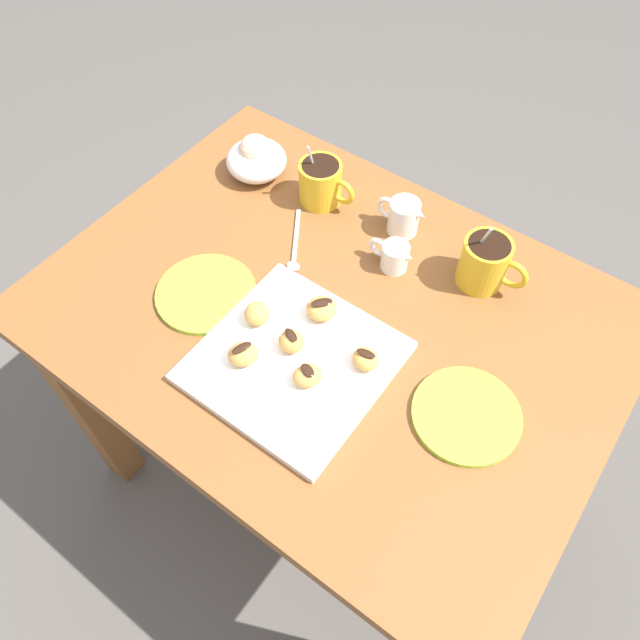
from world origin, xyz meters
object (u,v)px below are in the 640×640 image
(ice_cream_bowl, at_px, (256,158))
(beignet_0, at_px, (293,342))
(saucer_lime_right, at_px, (466,415))
(beignet_4, at_px, (366,359))
(chocolate_sauce_pitcher, at_px, (394,255))
(saucer_lime_left, at_px, (206,293))
(pastry_plate_square, at_px, (294,361))
(coffee_mug_mustard_right, at_px, (485,262))
(beignet_3, at_px, (257,313))
(cream_pitcher_white, at_px, (405,216))
(beignet_5, at_px, (321,308))
(coffee_mug_mustard_left, at_px, (321,182))
(beignet_1, at_px, (243,354))
(dining_table, at_px, (328,352))
(beignet_2, at_px, (308,376))

(ice_cream_bowl, relative_size, beignet_0, 2.89)
(saucer_lime_right, distance_m, beignet_4, 0.18)
(chocolate_sauce_pitcher, relative_size, saucer_lime_left, 0.50)
(pastry_plate_square, relative_size, chocolate_sauce_pitcher, 3.29)
(coffee_mug_mustard_right, height_order, beignet_3, coffee_mug_mustard_right)
(cream_pitcher_white, distance_m, beignet_4, 0.33)
(coffee_mug_mustard_right, height_order, beignet_5, coffee_mug_mustard_right)
(coffee_mug_mustard_left, distance_m, saucer_lime_left, 0.33)
(ice_cream_bowl, xyz_separation_m, beignet_0, (0.34, -0.32, -0.01))
(beignet_1, bearing_deg, saucer_lime_right, 21.20)
(coffee_mug_mustard_left, bearing_deg, chocolate_sauce_pitcher, -16.94)
(dining_table, xyz_separation_m, saucer_lime_right, (0.30, -0.04, 0.14))
(beignet_1, bearing_deg, ice_cream_bowl, 126.93)
(coffee_mug_mustard_right, bearing_deg, coffee_mug_mustard_left, 180.00)
(chocolate_sauce_pitcher, bearing_deg, saucer_lime_left, -132.49)
(beignet_0, height_order, beignet_1, same)
(saucer_lime_left, bearing_deg, beignet_5, 21.75)
(dining_table, bearing_deg, beignet_1, -105.43)
(dining_table, height_order, pastry_plate_square, pastry_plate_square)
(beignet_2, height_order, beignet_5, same)
(beignet_0, bearing_deg, saucer_lime_left, 178.50)
(saucer_lime_right, bearing_deg, saucer_lime_left, -172.98)
(coffee_mug_mustard_right, bearing_deg, pastry_plate_square, -115.75)
(dining_table, height_order, beignet_0, beignet_0)
(cream_pitcher_white, bearing_deg, ice_cream_bowl, -173.45)
(beignet_5, bearing_deg, beignet_4, -18.56)
(ice_cream_bowl, bearing_deg, beignet_5, -34.49)
(coffee_mug_mustard_right, distance_m, beignet_4, 0.30)
(cream_pitcher_white, xyz_separation_m, beignet_4, (0.12, -0.31, -0.01))
(chocolate_sauce_pitcher, bearing_deg, beignet_4, -69.40)
(cream_pitcher_white, bearing_deg, beignet_1, -96.78)
(coffee_mug_mustard_left, xyz_separation_m, coffee_mug_mustard_right, (0.37, 0.00, 0.00))
(pastry_plate_square, height_order, coffee_mug_mustard_left, coffee_mug_mustard_left)
(pastry_plate_square, height_order, beignet_3, beignet_3)
(chocolate_sauce_pitcher, distance_m, saucer_lime_left, 0.36)
(ice_cream_bowl, relative_size, beignet_2, 2.58)
(pastry_plate_square, distance_m, coffee_mug_mustard_left, 0.40)
(dining_table, distance_m, coffee_mug_mustard_left, 0.34)
(pastry_plate_square, distance_m, beignet_2, 0.05)
(coffee_mug_mustard_left, relative_size, beignet_0, 3.13)
(saucer_lime_left, xyz_separation_m, beignet_0, (0.21, -0.01, 0.03))
(saucer_lime_left, bearing_deg, saucer_lime_right, 7.02)
(chocolate_sauce_pitcher, distance_m, beignet_4, 0.24)
(beignet_1, relative_size, beignet_4, 1.09)
(beignet_3, xyz_separation_m, beignet_4, (0.20, 0.04, -0.00))
(chocolate_sauce_pitcher, height_order, saucer_lime_left, chocolate_sauce_pitcher)
(cream_pitcher_white, distance_m, beignet_3, 0.36)
(coffee_mug_mustard_left, height_order, beignet_2, coffee_mug_mustard_left)
(saucer_lime_right, height_order, beignet_3, beignet_3)
(coffee_mug_mustard_right, bearing_deg, saucer_lime_left, -139.93)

